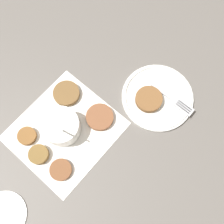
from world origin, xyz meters
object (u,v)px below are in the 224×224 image
Objects in this scene: serving_plate at (157,97)px; sauce_bowl at (61,127)px; fork at (175,101)px; extra_saucer at (3,215)px; fritter_on_plate at (149,99)px.

sauce_bowl is at bearing -29.67° from serving_plate.
fork is 1.28× the size of extra_saucer.
serving_plate is at bearing 168.91° from extra_saucer.
sauce_bowl reaches higher than fritter_on_plate.
extra_saucer is at bearing -10.24° from fritter_on_plate.
serving_plate is at bearing 155.27° from fritter_on_plate.
sauce_bowl is 0.28m from fritter_on_plate.
extra_saucer is (0.53, -0.10, -0.02)m from fritter_on_plate.
sauce_bowl is 0.74× the size of fork.
serving_plate is 0.04m from fritter_on_plate.
sauce_bowl is 0.32m from serving_plate.
fork reaches higher than serving_plate.
sauce_bowl is 0.36m from fork.
extra_saucer is at bearing -15.44° from fork.
sauce_bowl is at bearing -34.99° from fork.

